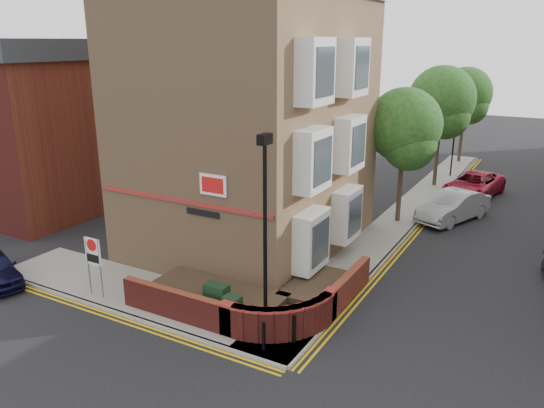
{
  "coord_description": "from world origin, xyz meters",
  "views": [
    {
      "loc": [
        8.95,
        -11.48,
        8.89
      ],
      "look_at": [
        0.26,
        4.0,
        3.42
      ],
      "focal_mm": 35.0,
      "sensor_mm": 36.0,
      "label": 1
    }
  ],
  "objects_px": {
    "lamppost": "(265,237)",
    "zone_sign": "(93,256)",
    "utility_cabinet_large": "(217,301)",
    "silver_car_near": "(453,206)"
  },
  "relations": [
    {
      "from": "utility_cabinet_large",
      "to": "silver_car_near",
      "type": "bearing_deg",
      "value": 72.04
    },
    {
      "from": "lamppost",
      "to": "zone_sign",
      "type": "distance_m",
      "value": 6.85
    },
    {
      "from": "zone_sign",
      "to": "silver_car_near",
      "type": "xyz_separation_m",
      "value": [
        9.37,
        15.21,
        -0.88
      ]
    },
    {
      "from": "lamppost",
      "to": "zone_sign",
      "type": "xyz_separation_m",
      "value": [
        -6.6,
        -0.7,
        -1.7
      ]
    },
    {
      "from": "lamppost",
      "to": "zone_sign",
      "type": "relative_size",
      "value": 2.86
    },
    {
      "from": "zone_sign",
      "to": "utility_cabinet_large",
      "type": "bearing_deg",
      "value": 9.69
    },
    {
      "from": "zone_sign",
      "to": "silver_car_near",
      "type": "bearing_deg",
      "value": 58.37
    },
    {
      "from": "lamppost",
      "to": "utility_cabinet_large",
      "type": "relative_size",
      "value": 5.25
    },
    {
      "from": "silver_car_near",
      "to": "zone_sign",
      "type": "bearing_deg",
      "value": -100.13
    },
    {
      "from": "zone_sign",
      "to": "silver_car_near",
      "type": "relative_size",
      "value": 0.48
    }
  ]
}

